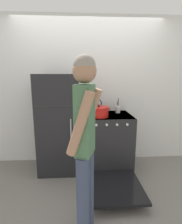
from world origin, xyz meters
name	(u,v)px	position (x,y,z in m)	size (l,w,h in m)	color
ground_plane	(89,158)	(0.00, 0.00, 0.00)	(14.00, 14.00, 0.00)	slate
wall_back	(89,92)	(0.00, 0.03, 1.27)	(10.00, 0.06, 2.55)	silver
refrigerator	(59,124)	(-0.50, -0.31, 0.79)	(0.66, 0.65, 1.58)	black
stove_range	(108,143)	(0.30, -0.37, 0.46)	(0.75, 1.42, 0.93)	#232326
dutch_oven_pot	(99,112)	(0.13, -0.47, 1.01)	(0.35, 0.31, 0.18)	red
tea_kettle	(98,109)	(0.14, -0.20, 1.01)	(0.22, 0.17, 0.24)	silver
utensil_jar	(118,109)	(0.49, -0.19, 1.00)	(0.08, 0.08, 0.25)	silver
person	(85,139)	(-0.11, -1.58, 0.99)	(0.35, 0.41, 1.73)	#38425B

